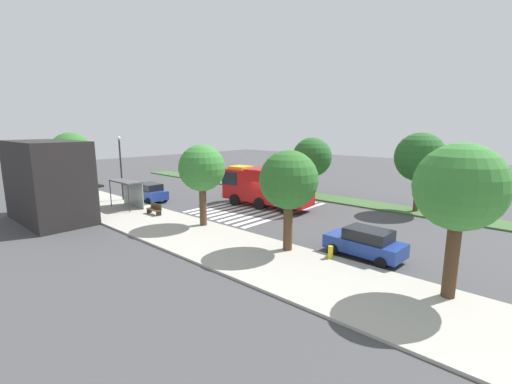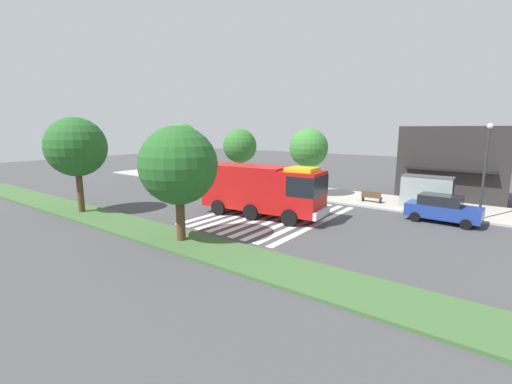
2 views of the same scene
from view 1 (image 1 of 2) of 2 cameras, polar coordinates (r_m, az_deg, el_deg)
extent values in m
plane|color=#424244|center=(31.17, 1.84, -2.91)|extent=(120.00, 120.00, 0.00)
cube|color=#ADA89E|center=(25.05, -12.13, -6.41)|extent=(60.00, 5.88, 0.14)
cube|color=#3D6033|center=(37.35, 9.65, -0.66)|extent=(60.00, 3.00, 0.14)
cube|color=silver|center=(29.70, 5.44, -3.63)|extent=(0.45, 11.42, 0.01)
cube|color=silver|center=(30.23, 4.07, -3.36)|extent=(0.45, 11.42, 0.01)
cube|color=silver|center=(30.77, 2.75, -3.09)|extent=(0.45, 11.42, 0.01)
cube|color=silver|center=(31.33, 1.48, -2.83)|extent=(0.45, 11.42, 0.01)
cube|color=silver|center=(31.91, 0.25, -2.57)|extent=(0.45, 11.42, 0.01)
cube|color=silver|center=(32.50, -0.93, -2.33)|extent=(0.45, 11.42, 0.01)
cube|color=silver|center=(33.11, -2.07, -2.09)|extent=(0.45, 11.42, 0.01)
cube|color=silver|center=(33.73, -3.17, -1.86)|extent=(0.45, 11.42, 0.01)
cube|color=silver|center=(34.36, -4.23, -1.64)|extent=(0.45, 11.42, 0.01)
cube|color=#B71414|center=(33.51, -2.52, 1.49)|extent=(2.84, 2.74, 2.85)
cube|color=#B71414|center=(30.98, 3.74, 0.86)|extent=(6.31, 3.07, 3.00)
cube|color=black|center=(33.67, -3.05, 2.51)|extent=(2.12, 2.69, 1.25)
cube|color=silver|center=(34.61, -4.32, -0.21)|extent=(0.48, 2.51, 0.50)
cube|color=yellow|center=(33.30, -2.55, 4.12)|extent=(1.99, 1.92, 0.24)
cylinder|color=black|center=(32.67, -3.52, -1.30)|extent=(1.12, 0.41, 1.10)
cylinder|color=black|center=(34.57, -0.87, -0.61)|extent=(1.12, 0.41, 1.10)
cylinder|color=black|center=(29.45, 4.88, -2.66)|extent=(1.12, 0.41, 1.10)
cylinder|color=black|center=(31.55, 7.27, -1.80)|extent=(1.12, 0.41, 1.10)
cylinder|color=black|center=(30.94, 0.56, -1.97)|extent=(1.12, 0.41, 1.10)
cylinder|color=black|center=(32.94, 3.11, -1.20)|extent=(1.12, 0.41, 1.10)
cube|color=navy|center=(20.75, 17.47, -8.44)|extent=(4.48, 2.08, 0.78)
cube|color=black|center=(20.45, 18.12, -6.70)|extent=(2.54, 1.76, 0.63)
cylinder|color=black|center=(20.78, 12.61, -9.30)|extent=(0.65, 0.25, 0.64)
cylinder|color=black|center=(22.30, 15.21, -8.03)|extent=(0.65, 0.25, 0.64)
cylinder|color=black|center=(19.51, 19.93, -11.06)|extent=(0.65, 0.25, 0.64)
cylinder|color=black|center=(21.12, 22.13, -9.53)|extent=(0.65, 0.25, 0.64)
cube|color=navy|center=(36.23, -17.26, -0.27)|extent=(4.51, 2.02, 0.84)
cube|color=black|center=(35.91, -17.16, 0.85)|extent=(2.55, 1.72, 0.65)
cylinder|color=black|center=(37.19, -19.54, -0.79)|extent=(0.65, 0.25, 0.64)
cylinder|color=black|center=(38.00, -17.07, -0.41)|extent=(0.65, 0.25, 0.64)
cylinder|color=black|center=(34.62, -17.41, -1.48)|extent=(0.65, 0.25, 0.64)
cylinder|color=black|center=(35.49, -14.80, -1.05)|extent=(0.65, 0.25, 0.64)
cube|color=silver|center=(53.13, -27.73, 2.32)|extent=(4.40, 2.03, 0.79)
cube|color=black|center=(52.85, -27.73, 3.03)|extent=(2.50, 1.71, 0.58)
cylinder|color=black|center=(54.29, -29.05, 1.93)|extent=(0.65, 0.25, 0.64)
cylinder|color=black|center=(54.80, -27.25, 2.16)|extent=(0.65, 0.25, 0.64)
cylinder|color=black|center=(51.58, -28.17, 1.62)|extent=(0.65, 0.25, 0.64)
cylinder|color=black|center=(52.11, -26.28, 1.86)|extent=(0.65, 0.25, 0.64)
cube|color=#4C4C51|center=(32.97, -20.82, 1.64)|extent=(3.50, 1.40, 0.12)
cube|color=#8C9E99|center=(33.46, -19.69, -0.25)|extent=(3.50, 0.08, 2.40)
cylinder|color=#333338|center=(31.39, -20.31, -0.98)|extent=(0.08, 0.08, 2.40)
cylinder|color=#333338|center=(34.40, -22.95, -0.19)|extent=(0.08, 0.08, 2.40)
cube|color=#4C3823|center=(30.03, -16.56, -2.81)|extent=(1.60, 0.50, 0.08)
cube|color=#4C3823|center=(30.08, -16.23, -2.25)|extent=(1.60, 0.06, 0.45)
cube|color=black|center=(29.49, -15.81, -3.47)|extent=(0.08, 0.45, 0.37)
cube|color=black|center=(30.69, -17.25, -2.99)|extent=(0.08, 0.45, 0.37)
cylinder|color=#2D2D30|center=(36.70, -21.42, 3.36)|extent=(0.16, 0.16, 5.94)
sphere|color=white|center=(36.47, -21.76, 8.27)|extent=(0.36, 0.36, 0.36)
cube|color=#282626|center=(31.51, -31.18, 1.52)|extent=(8.33, 4.16, 6.30)
cube|color=black|center=(32.34, -26.94, 1.47)|extent=(6.66, 0.80, 0.16)
cylinder|color=#47301E|center=(16.98, 29.68, -9.41)|extent=(0.56, 0.56, 3.54)
sphere|color=#387F33|center=(16.26, 30.66, 0.72)|extent=(3.61, 3.61, 3.61)
cylinder|color=#513823|center=(20.47, 5.30, -5.47)|extent=(0.54, 0.54, 3.02)
sphere|color=#2D6B28|center=(19.89, 5.43, 2.03)|extent=(3.42, 3.42, 3.42)
cylinder|color=#513823|center=(25.76, -8.77, -2.09)|extent=(0.52, 0.52, 3.10)
sphere|color=#387F33|center=(25.30, -8.95, 3.96)|extent=(3.39, 3.39, 3.39)
cylinder|color=#47301E|center=(47.15, -27.95, 2.26)|extent=(0.55, 0.55, 2.57)
sphere|color=#2D6B28|center=(46.87, -28.27, 5.81)|extent=(4.72, 4.72, 4.72)
cylinder|color=#513823|center=(32.81, 25.07, -0.11)|extent=(0.43, 0.43, 3.23)
sphere|color=#235B23|center=(32.43, 25.50, 5.23)|extent=(4.16, 4.16, 4.16)
cylinder|color=#513823|center=(37.35, 9.13, 1.50)|extent=(0.47, 0.47, 2.61)
sphere|color=#235B23|center=(37.02, 9.25, 5.71)|extent=(4.13, 4.13, 4.13)
cylinder|color=gold|center=(19.89, 12.23, -9.70)|extent=(0.28, 0.28, 0.70)
camera|label=2|loc=(54.69, 3.79, 9.38)|focal=24.01mm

